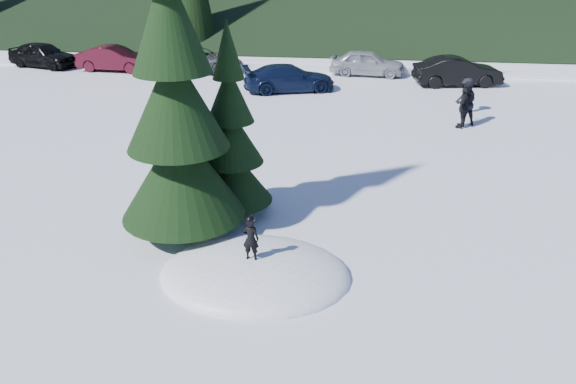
# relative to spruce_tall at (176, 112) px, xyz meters

# --- Properties ---
(ground) EXTENTS (200.00, 200.00, 0.00)m
(ground) POSITION_rel_spruce_tall_xyz_m (2.20, -1.80, -3.32)
(ground) COLOR white
(ground) RESTS_ON ground
(snow_mound) EXTENTS (4.48, 3.52, 0.96)m
(snow_mound) POSITION_rel_spruce_tall_xyz_m (2.20, -1.80, -3.32)
(snow_mound) COLOR white
(snow_mound) RESTS_ON ground
(spruce_tall) EXTENTS (3.20, 3.20, 8.60)m
(spruce_tall) POSITION_rel_spruce_tall_xyz_m (0.00, 0.00, 0.00)
(spruce_tall) COLOR black
(spruce_tall) RESTS_ON ground
(spruce_short) EXTENTS (2.20, 2.20, 5.37)m
(spruce_short) POSITION_rel_spruce_tall_xyz_m (1.00, 1.40, -1.22)
(spruce_short) COLOR black
(spruce_short) RESTS_ON ground
(child_skier) EXTENTS (0.39, 0.27, 1.03)m
(child_skier) POSITION_rel_spruce_tall_xyz_m (2.13, -1.87, -2.33)
(child_skier) COLOR black
(child_skier) RESTS_ON snow_mound
(adult_0) EXTENTS (1.04, 0.90, 1.85)m
(adult_0) POSITION_rel_spruce_tall_xyz_m (8.82, 10.91, -2.40)
(adult_0) COLOR black
(adult_0) RESTS_ON ground
(adult_1) EXTENTS (0.80, 1.08, 1.71)m
(adult_1) POSITION_rel_spruce_tall_xyz_m (8.67, 10.46, -2.47)
(adult_1) COLOR black
(adult_1) RESTS_ON ground
(adult_2) EXTENTS (1.18, 1.05, 1.58)m
(adult_2) POSITION_rel_spruce_tall_xyz_m (9.17, 12.76, -2.53)
(adult_2) COLOR black
(adult_2) RESTS_ON ground
(car_0) EXTENTS (4.76, 2.93, 1.51)m
(car_0) POSITION_rel_spruce_tall_xyz_m (-14.98, 19.84, -2.56)
(car_0) COLOR black
(car_0) RESTS_ON ground
(car_1) EXTENTS (4.51, 1.80, 1.46)m
(car_1) POSITION_rel_spruce_tall_xyz_m (-10.16, 19.33, -2.59)
(car_1) COLOR #390A14
(car_1) RESTS_ON ground
(car_2) EXTENTS (5.25, 2.59, 1.43)m
(car_2) POSITION_rel_spruce_tall_xyz_m (-5.14, 19.65, -2.60)
(car_2) COLOR #44464B
(car_2) RESTS_ON ground
(car_3) EXTENTS (5.05, 3.27, 1.36)m
(car_3) POSITION_rel_spruce_tall_xyz_m (0.76, 15.74, -2.64)
(car_3) COLOR #0E1733
(car_3) RESTS_ON ground
(car_4) EXTENTS (4.37, 2.07, 1.44)m
(car_4) POSITION_rel_spruce_tall_xyz_m (4.75, 20.02, -2.60)
(car_4) COLOR #9C9EA4
(car_4) RESTS_ON ground
(car_5) EXTENTS (4.80, 2.41, 1.51)m
(car_5) POSITION_rel_spruce_tall_xyz_m (9.54, 18.13, -2.56)
(car_5) COLOR black
(car_5) RESTS_ON ground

